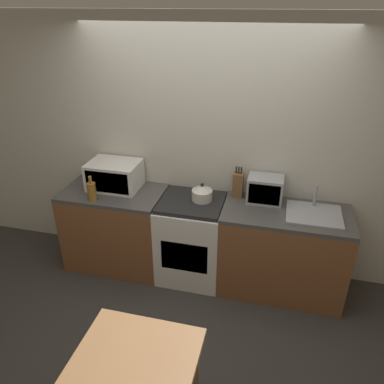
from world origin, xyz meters
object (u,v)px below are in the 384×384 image
toaster_oven (265,189)px  dining_table (134,375)px  stove_range (192,239)px  kettle (202,193)px  bottle (92,191)px  microwave (115,175)px

toaster_oven → dining_table: bearing=-107.6°
stove_range → kettle: kettle is taller
bottle → stove_range: bearing=13.0°
kettle → microwave: size_ratio=0.39×
kettle → bottle: size_ratio=0.79×
microwave → toaster_oven: 1.55m
kettle → stove_range: bearing=-155.3°
stove_range → bottle: (-0.96, -0.22, 0.55)m
bottle → toaster_oven: 1.70m
bottle → toaster_oven: bearing=13.2°
microwave → toaster_oven: microwave is taller
dining_table → stove_range: bearing=92.6°
stove_range → kettle: (0.10, 0.04, 0.53)m
stove_range → microwave: (-0.85, 0.10, 0.59)m
stove_range → microwave: microwave is taller
stove_range → bottle: 1.13m
bottle → toaster_oven: (1.65, 0.39, 0.03)m
stove_range → microwave: bearing=173.6°
dining_table → microwave: bearing=116.7°
stove_range → dining_table: size_ratio=1.19×
stove_range → dining_table: (0.08, -1.77, 0.19)m
stove_range → dining_table: stove_range is taller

